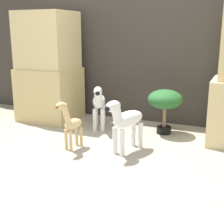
{
  "coord_description": "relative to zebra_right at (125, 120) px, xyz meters",
  "views": [
    {
      "loc": [
        1.23,
        -2.62,
        1.23
      ],
      "look_at": [
        -0.15,
        0.6,
        0.31
      ],
      "focal_mm": 50.0,
      "sensor_mm": 36.0,
      "label": 1
    }
  ],
  "objects": [
    {
      "name": "rock_pillar_left",
      "position": [
        -1.43,
        0.77,
        0.37
      ],
      "size": [
        0.76,
        0.66,
        1.48
      ],
      "color": "#D1B775",
      "rests_on": "ground_plane"
    },
    {
      "name": "giraffe_figurine",
      "position": [
        -0.56,
        -0.15,
        -0.06
      ],
      "size": [
        0.17,
        0.36,
        0.54
      ],
      "color": "tan",
      "rests_on": "ground_plane"
    },
    {
      "name": "ground_plane",
      "position": [
        -0.15,
        -0.24,
        -0.35
      ],
      "size": [
        14.0,
        14.0,
        0.0
      ],
      "primitive_type": "plane",
      "color": "#9E937F"
    },
    {
      "name": "wall_back",
      "position": [
        -0.15,
        1.25,
        0.75
      ],
      "size": [
        6.4,
        0.08,
        2.2
      ],
      "color": "#38332D",
      "rests_on": "ground_plane"
    },
    {
      "name": "zebra_left",
      "position": [
        -0.6,
        0.63,
        0.0
      ],
      "size": [
        0.33,
        0.55,
        0.58
      ],
      "color": "white",
      "rests_on": "ground_plane"
    },
    {
      "name": "potted_palm_front",
      "position": [
        0.22,
        0.76,
        0.06
      ],
      "size": [
        0.42,
        0.42,
        0.55
      ],
      "color": "black",
      "rests_on": "ground_plane"
    },
    {
      "name": "zebra_right",
      "position": [
        0.0,
        0.0,
        0.0
      ],
      "size": [
        0.3,
        0.55,
        0.58
      ],
      "color": "white",
      "rests_on": "ground_plane"
    }
  ]
}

